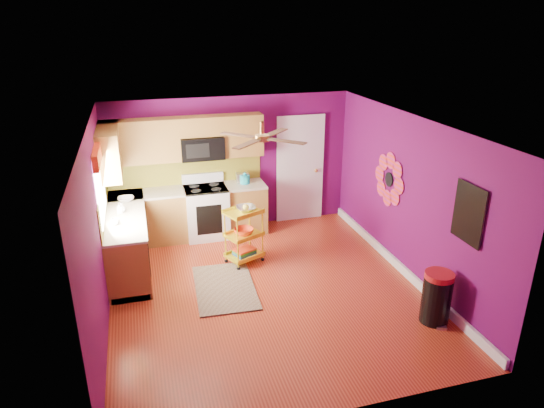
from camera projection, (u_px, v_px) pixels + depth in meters
name	position (u px, v px, depth m)	size (l,w,h in m)	color
ground	(267.00, 290.00, 7.25)	(5.00, 5.00, 0.00)	maroon
room_envelope	(268.00, 187.00, 6.66)	(4.54, 5.04, 2.52)	#5A0A4F
lower_cabinets	(164.00, 226.00, 8.37)	(2.81, 2.31, 0.94)	brown
electric_range	(206.00, 211.00, 8.88)	(0.76, 0.66, 1.13)	white
upper_cabinetry	(162.00, 144.00, 8.22)	(2.80, 2.30, 1.26)	brown
left_window	(99.00, 171.00, 6.99)	(0.08, 1.35, 1.08)	white
panel_door	(300.00, 170.00, 9.43)	(0.95, 0.11, 2.15)	white
right_wall_art	(421.00, 193.00, 6.98)	(0.04, 2.74, 1.04)	black
ceiling_fan	(262.00, 137.00, 6.59)	(1.01, 1.01, 0.26)	#BF8C3F
shag_rug	(225.00, 287.00, 7.31)	(0.87, 1.43, 0.02)	black
rolling_cart	(244.00, 233.00, 7.90)	(0.68, 0.60, 1.02)	yellow
trash_can	(436.00, 297.00, 6.39)	(0.49, 0.49, 0.73)	black
teal_kettle	(245.00, 179.00, 8.91)	(0.18, 0.18, 0.21)	teal
toaster	(242.00, 178.00, 8.97)	(0.22, 0.15, 0.18)	beige
soap_bottle_a	(120.00, 208.00, 7.57)	(0.08, 0.08, 0.17)	#EA3F72
soap_bottle_b	(122.00, 208.00, 7.61)	(0.12, 0.12, 0.15)	white
counter_dish	(126.00, 199.00, 8.09)	(0.27, 0.27, 0.07)	white
counter_cup	(115.00, 222.00, 7.17)	(0.12, 0.12, 0.09)	white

